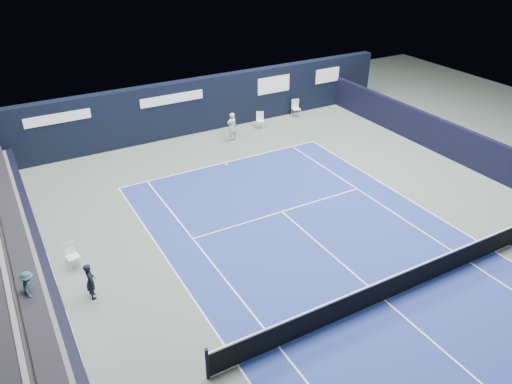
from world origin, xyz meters
TOP-DOWN VIEW (x-y plane):
  - ground at (0.00, 2.00)m, footprint 48.00×48.00m
  - court_surface at (0.00, 0.00)m, footprint 10.97×23.77m
  - enclosure_wall_right at (10.50, 6.00)m, footprint 0.30×22.00m
  - folding_chair_back_a at (3.97, 15.17)m, footprint 0.55×0.54m
  - folding_chair_back_b at (6.85, 15.71)m, footprint 0.55×0.54m
  - line_judge_chair at (-8.54, 6.95)m, footprint 0.50×0.49m
  - line_judge at (-8.33, 4.92)m, footprint 0.35×0.51m
  - court_markings at (0.00, 0.00)m, footprint 11.03×23.83m
  - tennis_net at (0.00, 0.00)m, footprint 12.90×0.10m
  - back_sponsor_wall at (0.01, 16.50)m, footprint 26.00×0.63m
  - side_barrier_left at (-9.50, 5.97)m, footprint 0.33×22.00m
  - tennis_player at (1.68, 14.32)m, footprint 0.62×0.84m

SIDE VIEW (x-z plane):
  - ground at x=0.00m, z-range 0.00..0.00m
  - court_surface at x=0.00m, z-range 0.00..0.01m
  - court_markings at x=0.00m, z-range 0.01..0.01m
  - tennis_net at x=0.00m, z-range -0.04..1.06m
  - folding_chair_back_a at x=3.97m, z-range 0.07..1.03m
  - line_judge_chair at x=-8.54m, z-range 0.07..1.04m
  - side_barrier_left at x=-9.50m, z-range 0.00..1.20m
  - folding_chair_back_b at x=6.85m, z-range 0.07..1.15m
  - line_judge at x=-8.33m, z-range 0.00..1.33m
  - tennis_player at x=1.68m, z-range 0.00..1.60m
  - enclosure_wall_right at x=10.50m, z-range 0.00..1.80m
  - back_sponsor_wall at x=0.01m, z-range 0.00..3.10m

